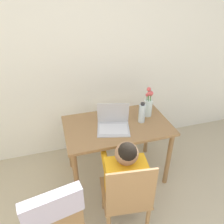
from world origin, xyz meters
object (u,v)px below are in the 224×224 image
object	(u,v)px
chair_occupied	(127,197)
water_bottle	(142,113)
laptop	(113,123)
flower_vase	(148,105)
person_seated	(124,172)
chair_spare	(54,216)

from	to	relation	value
chair_occupied	water_bottle	size ratio (longest dim) A/B	3.87
laptop	flower_vase	xyz separation A→B (m)	(0.43, 0.12, 0.07)
chair_occupied	person_seated	world-z (taller)	person_seated
laptop	flower_vase	bearing A→B (deg)	30.04
person_seated	laptop	distance (m)	0.54
water_bottle	flower_vase	bearing A→B (deg)	41.02
chair_spare	water_bottle	bearing A→B (deg)	-152.59
chair_occupied	laptop	bearing A→B (deg)	-88.99
chair_spare	person_seated	size ratio (longest dim) A/B	0.91
flower_vase	water_bottle	distance (m)	0.15
water_bottle	chair_spare	bearing A→B (deg)	-142.00
person_seated	laptop	xyz separation A→B (m)	(0.05, 0.51, 0.17)
person_seated	laptop	bearing A→B (deg)	-88.76
chair_occupied	person_seated	bearing A→B (deg)	-90.00
chair_occupied	chair_spare	bearing A→B (deg)	17.83
chair_spare	person_seated	bearing A→B (deg)	-169.81
chair_spare	flower_vase	bearing A→B (deg)	-152.26
person_seated	flower_vase	xyz separation A→B (m)	(0.49, 0.63, 0.24)
water_bottle	person_seated	bearing A→B (deg)	-124.96
chair_occupied	laptop	xyz separation A→B (m)	(0.07, 0.63, 0.33)
chair_spare	water_bottle	size ratio (longest dim) A/B	3.91
laptop	person_seated	bearing A→B (deg)	-81.49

